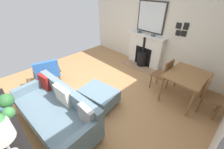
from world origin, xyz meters
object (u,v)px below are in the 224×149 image
at_px(console_table, 3,125).
at_px(dining_chair_by_back_wall, 210,93).
at_px(mantel_bowl_near, 139,32).
at_px(sofa, 57,112).
at_px(armchair_accent, 47,72).
at_px(fireplace, 144,52).
at_px(dining_chair_near_fireplace, 164,73).
at_px(dining_table, 186,78).
at_px(mantel_bowl_far, 153,35).
at_px(ottoman, 99,95).

relative_size(console_table, dining_chair_by_back_wall, 2.04).
xyz_separation_m(mantel_bowl_near, dining_chair_by_back_wall, (0.86, 2.55, -0.59)).
distance_m(sofa, console_table, 0.85).
bearing_deg(dining_chair_by_back_wall, armchair_accent, -58.53).
relative_size(fireplace, armchair_accent, 1.62).
relative_size(mantel_bowl_near, armchair_accent, 0.17).
distance_m(sofa, dining_chair_near_fireplace, 2.67).
distance_m(sofa, dining_table, 2.90).
distance_m(armchair_accent, dining_chair_by_back_wall, 3.96).
bearing_deg(dining_chair_by_back_wall, dining_table, -90.57).
distance_m(mantel_bowl_far, console_table, 4.19).
height_order(armchair_accent, console_table, armchair_accent).
xyz_separation_m(dining_table, dining_chair_by_back_wall, (0.01, 0.53, -0.12)).
height_order(sofa, armchair_accent, sofa).
relative_size(dining_chair_near_fireplace, dining_chair_by_back_wall, 1.03).
height_order(ottoman, armchair_accent, armchair_accent).
height_order(fireplace, ottoman, fireplace).
bearing_deg(mantel_bowl_near, ottoman, 16.77).
bearing_deg(fireplace, dining_chair_near_fireplace, 54.82).
distance_m(sofa, ottoman, 0.99).
bearing_deg(armchair_accent, mantel_bowl_far, 155.03).
bearing_deg(armchair_accent, console_table, 49.67).
relative_size(armchair_accent, dining_chair_near_fireplace, 0.90).
bearing_deg(armchair_accent, sofa, 72.91).
xyz_separation_m(mantel_bowl_near, ottoman, (2.40, 0.72, -0.87)).
height_order(mantel_bowl_near, console_table, mantel_bowl_near).
relative_size(fireplace, dining_table, 1.35).
bearing_deg(sofa, console_table, 0.31).
height_order(fireplace, dining_chair_near_fireplace, fireplace).
bearing_deg(console_table, mantel_bowl_far, -178.75).
height_order(mantel_bowl_far, dining_chair_near_fireplace, mantel_bowl_far).
height_order(mantel_bowl_near, ottoman, mantel_bowl_near).
height_order(sofa, dining_table, sofa).
distance_m(mantel_bowl_near, mantel_bowl_far, 0.53).
relative_size(mantel_bowl_far, ottoman, 0.15).
height_order(fireplace, console_table, fireplace).
height_order(mantel_bowl_near, dining_table, mantel_bowl_near).
distance_m(mantel_bowl_far, armchair_accent, 3.30).
bearing_deg(dining_chair_near_fireplace, fireplace, -125.18).
height_order(ottoman, dining_chair_by_back_wall, dining_chair_by_back_wall).
distance_m(fireplace, ottoman, 2.42).
height_order(fireplace, mantel_bowl_near, mantel_bowl_near).
relative_size(sofa, armchair_accent, 2.42).
xyz_separation_m(fireplace, mantel_bowl_far, (-0.02, 0.22, 0.63)).
height_order(sofa, dining_chair_near_fireplace, dining_chair_near_fireplace).
distance_m(armchair_accent, dining_chair_near_fireplace, 3.12).
xyz_separation_m(mantel_bowl_far, sofa, (3.37, 0.09, -0.76)).
distance_m(mantel_bowl_far, sofa, 3.46).
distance_m(fireplace, mantel_bowl_near, 0.70).
relative_size(dining_table, dining_chair_by_back_wall, 1.11).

